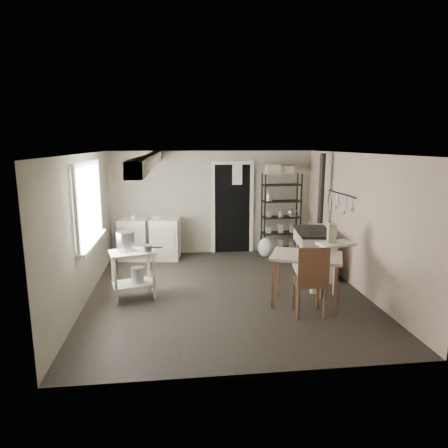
{
  "coord_description": "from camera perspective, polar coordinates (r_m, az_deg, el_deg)",
  "views": [
    {
      "loc": [
        -0.79,
        -6.36,
        2.45
      ],
      "look_at": [
        0.0,
        0.3,
        1.1
      ],
      "focal_mm": 32.0,
      "sensor_mm": 36.0,
      "label": 1
    }
  ],
  "objects": [
    {
      "name": "side_ledge",
      "position": [
        6.78,
        15.47,
        -6.38
      ],
      "size": [
        0.65,
        0.46,
        0.9
      ],
      "primitive_type": null,
      "rotation": [
        0.0,
        0.0,
        0.27
      ],
      "color": "white",
      "rests_on": "ground"
    },
    {
      "name": "storage_box_a",
      "position": [
        8.79,
        6.97,
        8.44
      ],
      "size": [
        0.3,
        0.26,
        0.2
      ],
      "primitive_type": "cube",
      "rotation": [
        0.0,
        0.0,
        0.03
      ],
      "color": "beige",
      "rests_on": "shelf_rack"
    },
    {
      "name": "stove",
      "position": [
        7.74,
        12.54,
        -3.94
      ],
      "size": [
        0.75,
        1.17,
        0.86
      ],
      "primitive_type": null,
      "rotation": [
        0.0,
        0.0,
        -0.14
      ],
      "color": "beige",
      "rests_on": "ground"
    },
    {
      "name": "wall_back",
      "position": [
        8.99,
        -1.66,
        3.07
      ],
      "size": [
        4.5,
        0.02,
        2.3
      ],
      "primitive_type": "cube",
      "color": "#A49F8C",
      "rests_on": "ground"
    },
    {
      "name": "flour_sack",
      "position": [
        8.81,
        6.01,
        -3.21
      ],
      "size": [
        0.38,
        0.33,
        0.43
      ],
      "primitive_type": "ellipsoid",
      "rotation": [
        0.0,
        0.0,
        0.06
      ],
      "color": "white",
      "rests_on": "ground"
    },
    {
      "name": "floor",
      "position": [
        6.86,
        0.3,
        -9.54
      ],
      "size": [
        5.0,
        5.0,
        0.0
      ],
      "primitive_type": "plane",
      "color": "black",
      "rests_on": "ground"
    },
    {
      "name": "prep_table",
      "position": [
        6.59,
        -12.85,
        -7.03
      ],
      "size": [
        0.79,
        0.65,
        0.78
      ],
      "primitive_type": null,
      "rotation": [
        0.0,
        0.0,
        0.26
      ],
      "color": "white",
      "rests_on": "ground"
    },
    {
      "name": "wall_right",
      "position": [
        7.17,
        18.46,
        0.34
      ],
      "size": [
        0.02,
        5.0,
        2.3
      ],
      "primitive_type": "cube",
      "color": "#A49F8C",
      "rests_on": "ground"
    },
    {
      "name": "wall_left",
      "position": [
        6.65,
        -19.3,
        -0.54
      ],
      "size": [
        0.02,
        5.0,
        2.3
      ],
      "primitive_type": "cube",
      "color": "#A49F8C",
      "rests_on": "ground"
    },
    {
      "name": "floor_crock",
      "position": [
        6.91,
        12.62,
        -9.02
      ],
      "size": [
        0.13,
        0.13,
        0.14
      ],
      "primitive_type": "cylinder",
      "rotation": [
        0.0,
        0.0,
        0.28
      ],
      "color": "silver",
      "rests_on": "ground"
    },
    {
      "name": "wallpaper_panel",
      "position": [
        7.16,
        18.39,
        0.34
      ],
      "size": [
        0.01,
        5.0,
        2.3
      ],
      "primitive_type": null,
      "color": "beige",
      "rests_on": "wall_right"
    },
    {
      "name": "stovepipe",
      "position": [
        8.05,
        13.76,
        4.93
      ],
      "size": [
        0.13,
        0.13,
        1.44
      ],
      "primitive_type": null,
      "rotation": [
        0.0,
        0.0,
        0.17
      ],
      "color": "black",
      "rests_on": "stove"
    },
    {
      "name": "storage_box_b",
      "position": [
        8.94,
        9.21,
        8.3
      ],
      "size": [
        0.31,
        0.3,
        0.16
      ],
      "primitive_type": "cube",
      "rotation": [
        0.0,
        0.0,
        -0.3
      ],
      "color": "beige",
      "rests_on": "shelf_rack"
    },
    {
      "name": "shelf_jar",
      "position": [
        8.93,
        6.37,
        4.4
      ],
      "size": [
        0.1,
        0.11,
        0.2
      ],
      "primitive_type": "imported",
      "rotation": [
        0.0,
        0.0,
        0.15
      ],
      "color": "silver",
      "rests_on": "shelf_rack"
    },
    {
      "name": "base_cabinets",
      "position": [
        8.74,
        -10.56,
        -1.97
      ],
      "size": [
        1.4,
        0.73,
        0.88
      ],
      "primitive_type": null,
      "rotation": [
        0.0,
        0.0,
        -0.12
      ],
      "color": "beige",
      "rests_on": "ground"
    },
    {
      "name": "shelf_rack",
      "position": [
        9.0,
        8.15,
        1.68
      ],
      "size": [
        0.86,
        0.35,
        1.81
      ],
      "primitive_type": null,
      "rotation": [
        0.0,
        0.0,
        0.02
      ],
      "color": "black",
      "rests_on": "ground"
    },
    {
      "name": "table_cup",
      "position": [
        6.22,
        13.6,
        -4.31
      ],
      "size": [
        0.09,
        0.09,
        0.09
      ],
      "primitive_type": "imported",
      "rotation": [
        0.0,
        0.0,
        0.02
      ],
      "color": "silver",
      "rests_on": "work_table"
    },
    {
      "name": "ceiling",
      "position": [
        6.41,
        0.32,
        10.04
      ],
      "size": [
        5.0,
        5.0,
        0.0
      ],
      "primitive_type": "plane",
      "rotation": [
        3.14,
        0.0,
        0.0
      ],
      "color": "white",
      "rests_on": "wall_back"
    },
    {
      "name": "chair",
      "position": [
        5.95,
        12.09,
        -8.18
      ],
      "size": [
        0.48,
        0.5,
        1.06
      ],
      "primitive_type": null,
      "rotation": [
        0.0,
        0.0,
        -0.09
      ],
      "color": "brown",
      "rests_on": "ground"
    },
    {
      "name": "utensil_rail",
      "position": [
        7.62,
        16.34,
        4.15
      ],
      "size": [
        0.06,
        1.2,
        0.44
      ],
      "primitive_type": null,
      "color": "#A6A6A8",
      "rests_on": "wall_right"
    },
    {
      "name": "wall_front",
      "position": [
        4.15,
        4.61,
        -6.94
      ],
      "size": [
        4.5,
        0.02,
        2.3
      ],
      "primitive_type": "cube",
      "color": "#A49F8C",
      "rests_on": "ground"
    },
    {
      "name": "window",
      "position": [
        6.78,
        -18.89,
        2.71
      ],
      "size": [
        0.12,
        1.76,
        1.28
      ],
      "primitive_type": null,
      "color": "white",
      "rests_on": "wall_left"
    },
    {
      "name": "mixing_bowl",
      "position": [
        8.61,
        -9.64,
        1.24
      ],
      "size": [
        0.39,
        0.39,
        0.07
      ],
      "primitive_type": "imported",
      "rotation": [
        0.0,
        0.0,
        0.33
      ],
      "color": "silver",
      "rests_on": "base_cabinets"
    },
    {
      "name": "ceiling_beam",
      "position": [
        6.38,
        -10.58,
        8.94
      ],
      "size": [
        0.18,
        5.0,
        0.18
      ],
      "primitive_type": null,
      "color": "white",
      "rests_on": "ceiling"
    },
    {
      "name": "stockpot",
      "position": [
        6.52,
        -13.9,
        -2.35
      ],
      "size": [
        0.32,
        0.32,
        0.3
      ],
      "primitive_type": "cylinder",
      "rotation": [
        0.0,
        0.0,
        -0.18
      ],
      "color": "#A6A6A8",
      "rests_on": "prep_table"
    },
    {
      "name": "doorway",
      "position": [
        9.03,
        1.21,
        2.15
      ],
      "size": [
        0.96,
        0.1,
        2.08
      ],
      "primitive_type": null,
      "color": "white",
      "rests_on": "ground"
    },
    {
      "name": "bucket",
      "position": [
        6.63,
        -12.24,
        -7.04
      ],
      "size": [
        0.22,
        0.22,
        0.23
      ],
      "primitive_type": "cylinder",
      "rotation": [
        0.0,
        0.0,
        0.06
      ],
      "color": "#A6A6A8",
      "rests_on": "prep_table"
    },
    {
      "name": "saucepan",
      "position": [
        6.38,
        -10.98,
        -3.36
      ],
      "size": [
        0.2,
        0.2,
        0.09
      ],
      "primitive_type": "cylinder",
      "rotation": [
        0.0,
        0.0,
        -0.3
      ],
      "color": "#A6A6A8",
      "rests_on": "prep_table"
    },
    {
      "name": "work_table",
      "position": [
        6.33,
        11.57,
        -7.95
      ],
      "size": [
        1.25,
        1.08,
        0.8
      ],
      "primitive_type": null,
      "rotation": [
        0.0,
        0.0,
        -0.4
      ],
      "color": "beige",
      "rests_on": "ground"
    },
    {
      "name": "counter_cup",
      "position": [
        8.55,
        -12.88,
        1.12
      ],
      "size": [
        0.14,
        0.14,
        0.1
      ],
      "primitive_type": "imported",
      "rotation": [
        0.0,
        0.0,
        -0.12
      ],
      "color": "silver",
      "rests_on": "base_cabinets"
    },
    {
      "name": "oats_box",
      "position": [
        6.63,
        15.11,
        -1.56
      ],
      "size": [
        0.16,
        0.22,
        0.3
      ],
      "primitive_type": "cube",
      "rotation": [
        0.0,
        0.0,
        -0.23
      ],
      "color": "beige",
      "rests_on": "side_ledge"
    }
  ]
}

